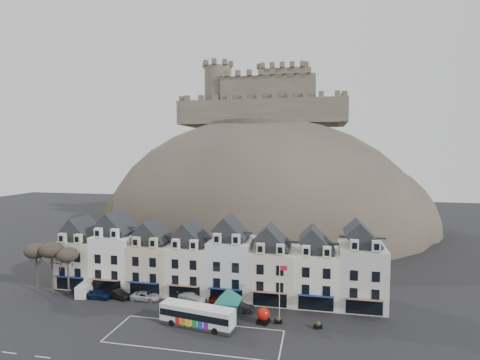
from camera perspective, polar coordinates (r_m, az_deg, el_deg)
name	(u,v)px	position (r m, az deg, el deg)	size (l,w,h in m)	color
ground	(177,339)	(51.52, -9.63, -22.82)	(300.00, 300.00, 0.00)	black
coach_bay_markings	(195,336)	(51.95, -6.86, -22.55)	(22.00, 7.50, 0.01)	silver
townhouse_terrace	(213,262)	(63.63, -4.18, -12.32)	(54.40, 9.35, 11.80)	beige
castle_hill	(264,229)	(115.10, 3.72, -7.52)	(100.00, 76.00, 68.00)	#3D372F
castle	(266,100)	(120.95, 3.93, 12.14)	(50.20, 22.20, 22.00)	brown
tree_left_far	(36,251)	(72.23, -28.67, -9.51)	(3.61, 3.61, 8.24)	#392F24
tree_left_mid	(51,250)	(70.28, -26.79, -9.53)	(3.78, 3.78, 8.64)	#392F24
tree_left_near	(68,255)	(68.64, -24.79, -10.38)	(3.43, 3.43, 7.84)	#392F24
bus	(197,315)	(53.61, -6.53, -19.76)	(10.62, 4.10, 2.93)	#262628
bus_shelter	(229,295)	(54.90, -1.75, -17.08)	(6.99, 6.99, 4.44)	black
red_buoy	(263,315)	(54.52, 3.58, -19.89)	(1.80, 1.80, 2.19)	black
flagpole	(280,287)	(55.48, 6.14, -15.86)	(1.11, 0.13, 7.64)	silver
white_van	(86,289)	(68.96, -22.47, -15.10)	(2.61, 4.45, 1.91)	silver
planter_west	(278,320)	(54.89, 5.84, -20.45)	(1.12, 0.75, 1.03)	black
planter_east	(318,325)	(54.30, 11.79, -20.80)	(1.15, 0.90, 1.03)	black
car_navy	(99,294)	(66.62, -20.73, -15.94)	(1.75, 4.36, 1.48)	#0B173A
car_black	(117,294)	(65.70, -18.18, -16.19)	(1.52, 4.35, 1.43)	black
car_silver	(145,296)	(63.91, -14.21, -16.77)	(2.15, 4.58, 1.29)	silver
car_white	(192,297)	(62.16, -7.26, -17.21)	(2.03, 5.00, 1.45)	white
car_maroon	(221,299)	(60.92, -2.92, -17.70)	(1.55, 3.86, 1.31)	#4F0C04
car_charcoal	(239,307)	(57.91, -0.13, -18.82)	(1.53, 4.38, 1.44)	black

